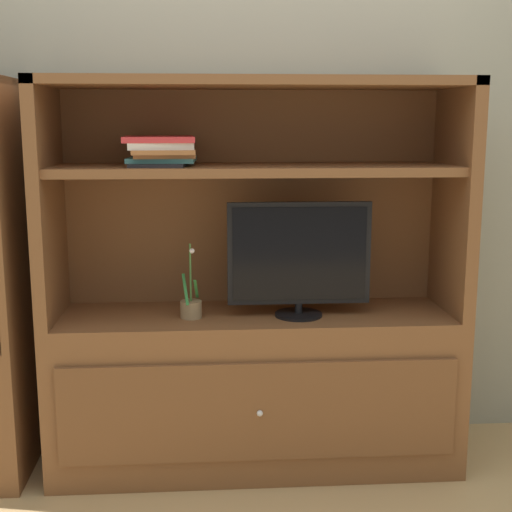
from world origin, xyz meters
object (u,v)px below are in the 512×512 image
potted_plant (191,307)px  magazine_stack (161,150)px  tv_monitor (299,258)px  media_console (255,347)px

potted_plant → magazine_stack: magazine_stack is taller
tv_monitor → magazine_stack: size_ratio=1.65×
tv_monitor → potted_plant: 0.48m
potted_plant → media_console: bearing=12.4°
potted_plant → magazine_stack: size_ratio=0.87×
media_console → magazine_stack: (-0.37, -0.01, 0.82)m
media_console → tv_monitor: bearing=-20.1°
media_console → magazine_stack: bearing=-178.9°
media_console → potted_plant: media_console is taller
media_console → potted_plant: (-0.26, -0.06, 0.19)m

